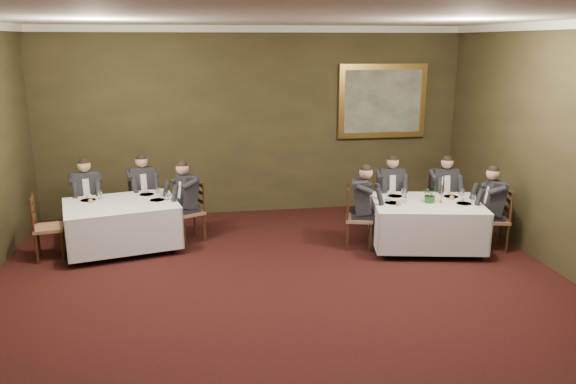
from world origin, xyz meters
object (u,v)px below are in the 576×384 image
object	(u,v)px
chair_sec_endleft	(49,240)
painting	(382,101)
candlestick	(442,193)
table_second	(122,222)
chair_sec_backleft	(89,219)
chair_sec_backright	(144,213)
diner_sec_endright	(189,211)
diner_main_backright	(443,203)
chair_sec_endright	(190,224)
diner_sec_backright	(143,201)
chair_main_endleft	(358,230)
diner_sec_backleft	(88,207)
table_main	(426,221)
diner_main_backleft	(390,202)
chair_main_backleft	(389,214)
chair_main_backright	(441,215)
chair_main_endright	(493,232)
centerpiece	(430,193)
diner_main_endleft	(359,217)
diner_main_endright	(494,218)

from	to	relation	value
chair_sec_endleft	painting	distance (m)	6.42
candlestick	painting	bearing A→B (deg)	94.92
table_second	chair_sec_backleft	size ratio (longest dim) A/B	1.97
chair_sec_backright	diner_sec_endright	size ratio (longest dim) A/B	0.74
diner_main_backright	chair_sec_endright	size ratio (longest dim) A/B	1.35
diner_sec_backright	table_second	bearing A→B (deg)	58.14
chair_main_endleft	chair_sec_endleft	xyz separation A→B (m)	(-4.79, 0.28, 0.00)
diner_sec_backleft	diner_sec_backright	size ratio (longest dim) A/B	1.00
table_main	diner_sec_backleft	xyz separation A→B (m)	(-5.44, 1.48, 0.06)
chair_sec_backright	chair_sec_endleft	distance (m)	1.78
diner_sec_backleft	diner_sec_backright	world-z (taller)	same
diner_main_backleft	diner_sec_backleft	world-z (taller)	same
chair_sec_backright	chair_sec_endright	distance (m)	1.08
chair_main_backleft	diner_sec_backleft	distance (m)	5.19
chair_main_backright	diner_sec_backright	size ratio (longest dim) A/B	0.74
chair_main_endright	centerpiece	world-z (taller)	centerpiece
diner_main_backright	chair_main_endright	size ratio (longest dim) A/B	1.35
diner_main_backright	candlestick	size ratio (longest dim) A/B	3.13
chair_sec_backright	painting	distance (m)	4.94
chair_sec_backleft	centerpiece	bearing A→B (deg)	152.42
chair_sec_backleft	diner_sec_backright	bearing A→B (deg)	-179.84
chair_main_endleft	candlestick	bearing A→B (deg)	94.11
painting	diner_sec_endright	bearing A→B (deg)	-158.96
centerpiece	candlestick	size ratio (longest dim) A/B	0.68
table_main	chair_sec_backright	xyz separation A→B (m)	(-4.54, 1.70, -0.17)
table_main	diner_main_backright	size ratio (longest dim) A/B	1.43
diner_main_endleft	diner_sec_backleft	world-z (taller)	same
diner_main_endright	diner_sec_backright	size ratio (longest dim) A/B	1.00
table_main	candlestick	bearing A→B (deg)	-9.59
chair_main_backright	chair_sec_backright	size ratio (longest dim) A/B	1.00
chair_main_backleft	chair_sec_endright	size ratio (longest dim) A/B	1.00
diner_sec_backright	candlestick	bearing A→B (deg)	143.03
chair_sec_endleft	centerpiece	distance (m)	5.94
diner_sec_backleft	diner_sec_backright	bearing A→B (deg)	-179.11
candlestick	diner_main_endright	bearing A→B (deg)	-11.24
chair_main_backright	diner_main_endright	bearing A→B (deg)	117.57
chair_main_backleft	candlestick	xyz separation A→B (m)	(0.50, -0.98, 0.64)
chair_sec_backleft	chair_sec_endleft	distance (m)	1.08
chair_main_backright	candlestick	world-z (taller)	candlestick
diner_main_endleft	diner_main_backleft	bearing A→B (deg)	148.71
chair_sec_backleft	diner_main_endleft	bearing A→B (deg)	151.47
diner_sec_backleft	painting	distance (m)	5.74
diner_main_backleft	diner_main_endleft	world-z (taller)	same
diner_main_endright	painting	distance (m)	3.24
painting	table_second	bearing A→B (deg)	-160.65
diner_main_backleft	chair_sec_endright	distance (m)	3.45
chair_main_backleft	chair_main_backright	world-z (taller)	same
chair_main_backleft	chair_sec_endright	xyz separation A→B (m)	(-3.45, 0.04, 0.00)
chair_main_endleft	chair_sec_backleft	xyz separation A→B (m)	(-4.38, 1.29, 0.00)
chair_sec_backright	diner_sec_endright	bearing A→B (deg)	120.93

